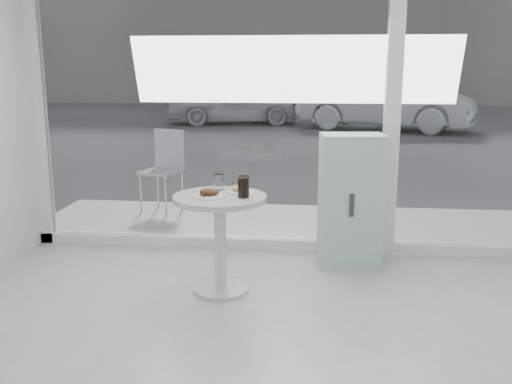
# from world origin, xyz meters

# --- Properties ---
(room_shell) EXTENTS (6.00, 6.00, 6.00)m
(room_shell) POSITION_xyz_m (0.00, -0.56, 1.91)
(room_shell) COLOR white
(room_shell) RESTS_ON ground
(storefront) EXTENTS (5.00, 0.14, 3.00)m
(storefront) POSITION_xyz_m (0.07, 3.00, 1.71)
(storefront) COLOR white
(storefront) RESTS_ON ground
(main_table) EXTENTS (0.72, 0.72, 0.77)m
(main_table) POSITION_xyz_m (-0.50, 1.90, 0.55)
(main_table) COLOR silver
(main_table) RESTS_ON ground
(patio_deck) EXTENTS (5.60, 1.60, 0.05)m
(patio_deck) POSITION_xyz_m (0.00, 3.80, 0.03)
(patio_deck) COLOR beige
(patio_deck) RESTS_ON ground
(street) EXTENTS (40.00, 24.00, 0.00)m
(street) POSITION_xyz_m (0.00, 16.00, -0.00)
(street) COLOR #333333
(street) RESTS_ON ground
(far_building) EXTENTS (40.00, 2.00, 8.00)m
(far_building) POSITION_xyz_m (0.00, 25.00, 4.00)
(far_building) COLOR gray
(far_building) RESTS_ON ground
(mint_cabinet) EXTENTS (0.57, 0.41, 1.16)m
(mint_cabinet) POSITION_xyz_m (0.53, 2.66, 0.58)
(mint_cabinet) COLOR #A1CEB9
(mint_cabinet) RESTS_ON ground
(patio_chair) EXTENTS (0.52, 0.52, 0.95)m
(patio_chair) POSITION_xyz_m (-1.55, 4.21, 0.59)
(patio_chair) COLOR silver
(patio_chair) RESTS_ON patio_deck
(car_white) EXTENTS (4.14, 2.20, 1.34)m
(car_white) POSITION_xyz_m (-2.31, 15.01, 0.67)
(car_white) COLOR silver
(car_white) RESTS_ON street
(car_silver) EXTENTS (4.95, 3.05, 1.54)m
(car_silver) POSITION_xyz_m (2.10, 13.73, 0.77)
(car_silver) COLOR #B2B4BB
(car_silver) RESTS_ON street
(plate_fritter) EXTENTS (0.24, 0.24, 0.07)m
(plate_fritter) POSITION_xyz_m (-0.57, 1.84, 0.80)
(plate_fritter) COLOR white
(plate_fritter) RESTS_ON main_table
(plate_donut) EXTENTS (0.22, 0.22, 0.05)m
(plate_donut) POSITION_xyz_m (-0.36, 2.03, 0.79)
(plate_donut) COLOR white
(plate_donut) RESTS_ON main_table
(water_tumbler_a) EXTENTS (0.08, 0.08, 0.13)m
(water_tumbler_a) POSITION_xyz_m (-0.54, 2.11, 0.83)
(water_tumbler_a) COLOR white
(water_tumbler_a) RESTS_ON main_table
(water_tumbler_b) EXTENTS (0.07, 0.07, 0.11)m
(water_tumbler_b) POSITION_xyz_m (-0.40, 2.09, 0.82)
(water_tumbler_b) COLOR white
(water_tumbler_b) RESTS_ON main_table
(cola_glass) EXTENTS (0.09, 0.09, 0.16)m
(cola_glass) POSITION_xyz_m (-0.31, 1.86, 0.85)
(cola_glass) COLOR white
(cola_glass) RESTS_ON main_table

